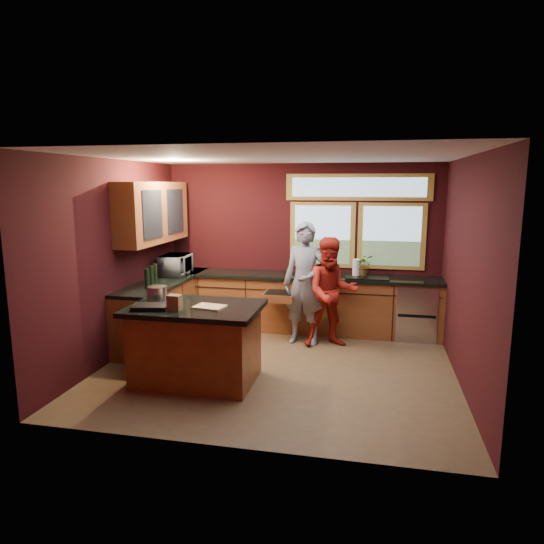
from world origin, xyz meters
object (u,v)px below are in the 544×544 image
(cutting_board, at_px, (210,307))
(stock_pot, at_px, (157,293))
(person_red, at_px, (331,293))
(island, at_px, (196,343))
(person_grey, at_px, (305,284))

(cutting_board, xyz_separation_m, stock_pot, (-0.75, 0.20, 0.08))
(person_red, distance_m, stock_pot, 2.53)
(stock_pot, bearing_deg, cutting_board, -14.93)
(island, relative_size, cutting_board, 4.43)
(person_grey, xyz_separation_m, person_red, (0.40, -0.05, -0.11))
(island, xyz_separation_m, cutting_board, (0.20, -0.05, 0.48))
(cutting_board, bearing_deg, island, 165.96)
(island, xyz_separation_m, person_red, (1.48, 1.64, 0.33))
(stock_pot, bearing_deg, person_red, 36.35)
(island, xyz_separation_m, person_grey, (1.08, 1.69, 0.44))
(person_grey, distance_m, cutting_board, 1.95)
(person_grey, xyz_separation_m, stock_pot, (-1.63, -1.54, 0.12))
(island, height_order, stock_pot, stock_pot)
(island, distance_m, cutting_board, 0.52)
(cutting_board, bearing_deg, stock_pot, 165.07)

